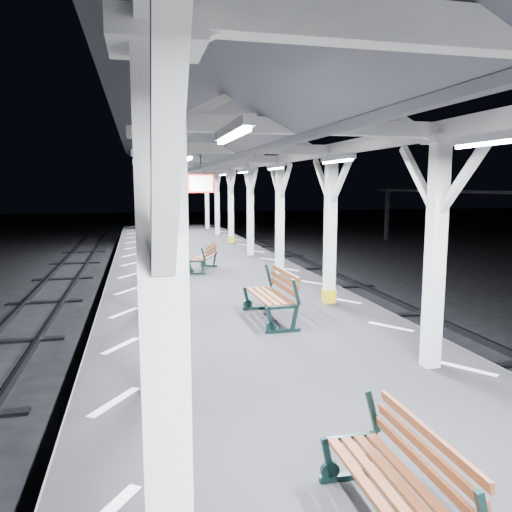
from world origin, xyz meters
name	(u,v)px	position (x,y,z in m)	size (l,w,h in m)	color
ground	(264,390)	(0.00, 0.00, 0.00)	(120.00, 120.00, 0.00)	black
platform	(264,363)	(0.00, 0.00, 0.50)	(6.00, 50.00, 1.00)	black
hazard_stripes_left	(120,346)	(-2.45, 0.00, 1.00)	(1.00, 48.00, 0.01)	silver
hazard_stripes_right	(391,327)	(2.45, 0.00, 1.00)	(1.00, 48.00, 0.01)	silver
track_right	(504,363)	(5.00, 0.00, 0.08)	(2.20, 60.00, 0.16)	#2D2D33
canopy	(265,129)	(0.00, -0.02, 4.56)	(5.40, 49.00, 4.65)	silver
bench_near	(402,479)	(-0.23, -5.12, 1.45)	(0.60, 1.56, 0.84)	black
bench_mid	(274,294)	(0.46, 0.98, 1.52)	(0.73, 1.83, 0.98)	black
bench_far	(206,257)	(-0.09, 6.98, 1.44)	(1.08, 1.61, 0.82)	black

